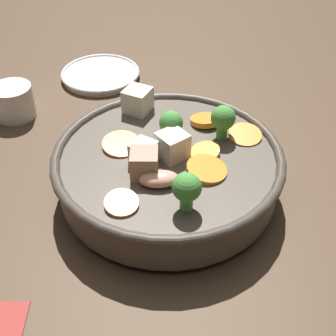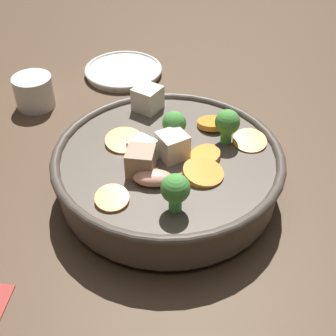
# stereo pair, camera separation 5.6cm
# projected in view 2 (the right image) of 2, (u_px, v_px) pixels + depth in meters

# --- Properties ---
(ground_plane) EXTENTS (3.00, 3.00, 0.00)m
(ground_plane) POSITION_uv_depth(u_px,v_px,m) (168.00, 191.00, 0.59)
(ground_plane) COLOR #4C3826
(stirfry_bowl) EXTENTS (0.28, 0.28, 0.10)m
(stirfry_bowl) POSITION_uv_depth(u_px,v_px,m) (168.00, 167.00, 0.56)
(stirfry_bowl) COLOR #51473D
(stirfry_bowl) RESTS_ON ground_plane
(side_saucer) EXTENTS (0.13, 0.13, 0.01)m
(side_saucer) POSITION_uv_depth(u_px,v_px,m) (123.00, 71.00, 0.81)
(side_saucer) COLOR white
(side_saucer) RESTS_ON ground_plane
(tea_cup) EXTENTS (0.06, 0.06, 0.05)m
(tea_cup) POSITION_uv_depth(u_px,v_px,m) (34.00, 91.00, 0.72)
(tea_cup) COLOR white
(tea_cup) RESTS_ON ground_plane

